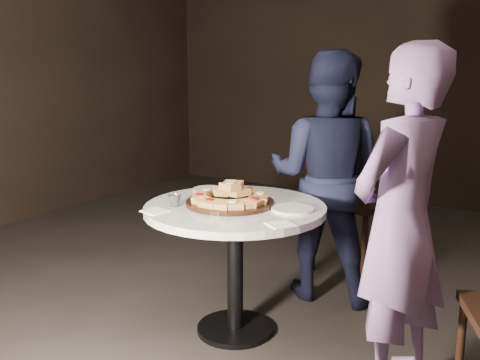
% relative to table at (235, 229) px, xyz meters
% --- Properties ---
extents(floor, '(7.00, 7.00, 0.00)m').
position_rel_table_xyz_m(floor, '(0.01, -0.02, -0.60)').
color(floor, black).
rests_on(floor, ground).
extents(table, '(1.20, 1.20, 0.74)m').
position_rel_table_xyz_m(table, '(0.00, 0.00, 0.00)').
color(table, black).
rests_on(table, ground).
extents(serving_board, '(0.58, 0.58, 0.02)m').
position_rel_table_xyz_m(serving_board, '(-0.03, -0.01, 0.15)').
color(serving_board, black).
rests_on(serving_board, table).
extents(focaccia_pile, '(0.43, 0.42, 0.11)m').
position_rel_table_xyz_m(focaccia_pile, '(-0.03, -0.00, 0.19)').
color(focaccia_pile, '#B88447').
rests_on(focaccia_pile, serving_board).
extents(plate_left, '(0.19, 0.19, 0.01)m').
position_rel_table_xyz_m(plate_left, '(-0.33, 0.22, 0.14)').
color(plate_left, white).
rests_on(plate_left, table).
extents(plate_right, '(0.29, 0.29, 0.01)m').
position_rel_table_xyz_m(plate_right, '(0.31, 0.07, 0.14)').
color(plate_right, white).
rests_on(plate_right, table).
extents(water_glass, '(0.08, 0.08, 0.06)m').
position_rel_table_xyz_m(water_glass, '(-0.26, -0.20, 0.17)').
color(water_glass, silver).
rests_on(water_glass, table).
extents(napkin_near, '(0.14, 0.14, 0.01)m').
position_rel_table_xyz_m(napkin_near, '(-0.28, -0.33, 0.14)').
color(napkin_near, white).
rests_on(napkin_near, table).
extents(napkin_far, '(0.16, 0.16, 0.01)m').
position_rel_table_xyz_m(napkin_far, '(0.38, -0.20, 0.14)').
color(napkin_far, white).
rests_on(napkin_far, table).
extents(chair_far, '(0.55, 0.57, 1.03)m').
position_rel_table_xyz_m(chair_far, '(0.19, 1.17, -0.01)').
color(chair_far, black).
rests_on(chair_far, ground).
extents(diner_navy, '(0.85, 0.71, 1.58)m').
position_rel_table_xyz_m(diner_navy, '(0.21, 0.75, 0.19)').
color(diner_navy, black).
rests_on(diner_navy, ground).
extents(diner_teal, '(0.54, 0.66, 1.58)m').
position_rel_table_xyz_m(diner_teal, '(0.90, -0.03, 0.19)').
color(diner_teal, '#8066A2').
rests_on(diner_teal, ground).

